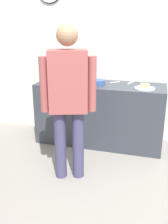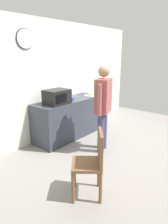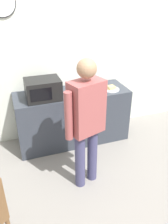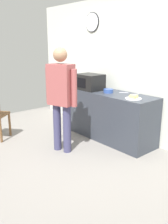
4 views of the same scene
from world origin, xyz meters
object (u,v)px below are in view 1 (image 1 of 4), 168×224
object	(u,v)px
sandwich_plate	(145,87)
person_standing	(68,94)
salad_bowl	(99,82)
spoon_utensil	(131,83)
microwave	(67,73)
fork_utensil	(115,82)

from	to	relation	value
sandwich_plate	person_standing	bearing A→B (deg)	-129.59
sandwich_plate	salad_bowl	size ratio (longest dim) A/B	1.49
spoon_utensil	person_standing	distance (m)	1.32
salad_bowl	spoon_utensil	xyz separation A→B (m)	(0.42, 0.23, -0.03)
microwave	sandwich_plate	size ratio (longest dim) A/B	1.90
sandwich_plate	salad_bowl	distance (m)	0.64
spoon_utensil	person_standing	world-z (taller)	person_standing
fork_utensil	spoon_utensil	xyz separation A→B (m)	(0.23, 0.03, 0.00)
salad_bowl	fork_utensil	distance (m)	0.28
salad_bowl	spoon_utensil	distance (m)	0.48
salad_bowl	spoon_utensil	size ratio (longest dim) A/B	1.04
fork_utensil	person_standing	xyz separation A→B (m)	(-0.30, -1.18, 0.10)
fork_utensil	spoon_utensil	size ratio (longest dim) A/B	1.00
sandwich_plate	fork_utensil	xyz separation A→B (m)	(-0.44, 0.28, -0.02)
fork_utensil	person_standing	world-z (taller)	person_standing
microwave	spoon_utensil	xyz separation A→B (m)	(0.87, 0.28, -0.15)
salad_bowl	spoon_utensil	bearing A→B (deg)	28.86
microwave	salad_bowl	xyz separation A→B (m)	(0.45, 0.05, -0.12)
spoon_utensil	sandwich_plate	bearing A→B (deg)	-54.88
salad_bowl	person_standing	world-z (taller)	person_standing
microwave	salad_bowl	world-z (taller)	microwave
microwave	spoon_utensil	world-z (taller)	microwave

